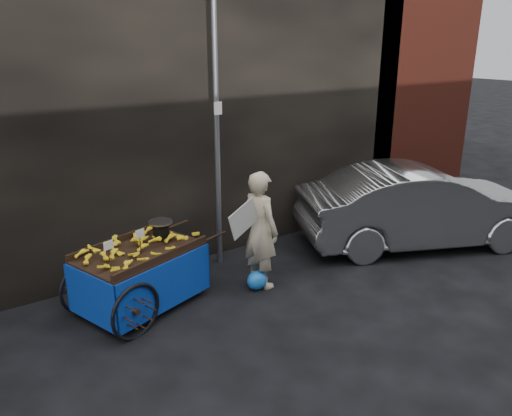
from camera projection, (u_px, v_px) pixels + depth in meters
ground at (251, 300)px, 6.70m from camera, size 80.00×80.00×0.00m
building_wall at (180, 93)px, 8.13m from camera, size 13.50×2.00×5.00m
street_pole at (217, 135)px, 7.23m from camera, size 0.12×0.10×4.00m
banana_cart at (137, 258)px, 6.31m from camera, size 2.27×1.51×1.13m
vendor at (260, 230)px, 6.88m from camera, size 0.91×0.67×1.67m
plastic_bag at (257, 280)px, 6.96m from camera, size 0.30×0.24×0.27m
parked_car at (421, 206)px, 8.36m from camera, size 4.30×2.99×1.34m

